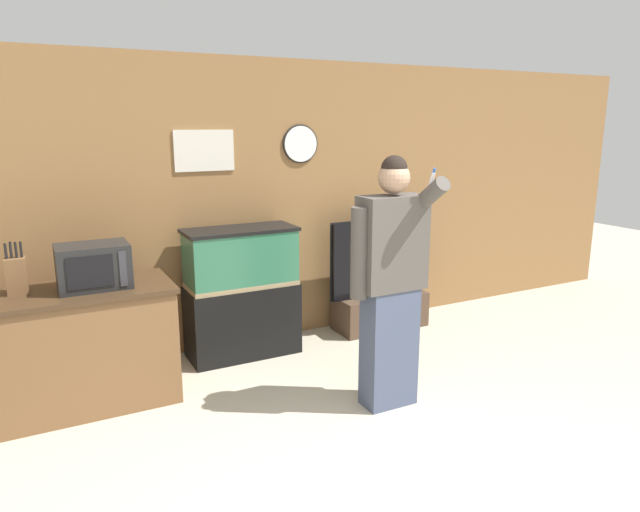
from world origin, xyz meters
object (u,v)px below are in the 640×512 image
Objects in this scene: counter_island at (73,348)px; knife_block at (16,275)px; aquarium_on_stand at (242,292)px; person_standing at (390,280)px; tv_on_stand at (380,297)px; microwave at (93,266)px.

knife_block is (-0.30, 0.06, 0.58)m from counter_island.
person_standing reaches higher than aquarium_on_stand.
tv_on_stand is at bearing 7.21° from counter_island.
person_standing is (0.62, -1.38, 0.37)m from aquarium_on_stand.
aquarium_on_stand is 1.56m from person_standing.
microwave is at bearing 151.48° from person_standing.
counter_island is at bearing -166.22° from aquarium_on_stand.
knife_block reaches higher than tv_on_stand.
counter_island is 0.78× the size of person_standing.
tv_on_stand is 0.62× the size of person_standing.
microwave is (0.18, -0.03, 0.60)m from counter_island.
tv_on_stand is at bearing 5.54° from knife_block.
tv_on_stand is (2.71, 0.39, -0.72)m from microwave.
aquarium_on_stand is at bearing 16.91° from microwave.
counter_island is 2.93× the size of microwave.
microwave is 0.43× the size of tv_on_stand.
knife_block is 2.58m from person_standing.
microwave is at bearing -8.43° from counter_island.
counter_island is 2.34m from person_standing.
knife_block is at bearing -170.39° from aquarium_on_stand.
counter_island is 1.26× the size of tv_on_stand.
microwave is 2.83m from tv_on_stand.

